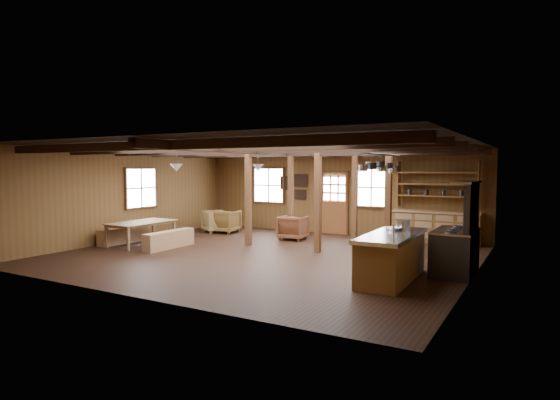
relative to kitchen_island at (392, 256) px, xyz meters
The scene contains 22 objects.
room 3.86m from the kitchen_island, 163.65° to the left, with size 10.04×9.04×2.84m.
ceiling_joists 4.40m from the kitchen_island, 161.09° to the left, with size 9.80×8.82×0.18m.
timber_posts 4.49m from the kitchen_island, 134.48° to the left, with size 3.95×2.35×2.80m.
back_door 6.59m from the kitchen_island, 123.18° to the left, with size 1.02×0.08×2.15m.
window_back_left 8.37m from the kitchen_island, 138.34° to the left, with size 1.32×0.06×1.32m.
window_back_right 6.08m from the kitchen_island, 112.63° to the left, with size 1.02×0.06×1.32m.
window_left 8.77m from the kitchen_island, 169.70° to the left, with size 0.14×1.24×1.32m.
notice_boards 7.60m from the kitchen_island, 132.77° to the left, with size 1.08×0.03×0.90m.
back_counter 5.26m from the kitchen_island, 92.18° to the left, with size 2.55×0.60×2.45m.
pendant_lamps 6.45m from the kitchen_island, 160.63° to the left, with size 1.86×2.36×0.66m.
pot_rack 2.37m from the kitchen_island, 116.03° to the left, with size 0.39×3.00×0.45m.
kitchen_island is the anchor object (origin of this frame).
step_stool 2.88m from the kitchen_island, 102.06° to the left, with size 0.46×0.32×0.40m, color olive.
commercial_range 1.62m from the kitchen_island, 49.61° to the left, with size 0.82×1.60×1.97m.
dining_table 7.52m from the kitchen_island, behind, with size 1.94×1.08×0.68m, color olive.
bench_wall 8.27m from the kitchen_island, behind, with size 0.33×1.74×0.48m, color olive.
bench_aisle 6.50m from the kitchen_island, behind, with size 0.33×1.75×0.48m, color olive.
armchair_a 7.97m from the kitchen_island, 150.94° to the left, with size 0.84×0.87×0.79m, color brown.
armchair_b 5.58m from the kitchen_island, 138.85° to the left, with size 0.80×0.82×0.75m, color brown.
armchair_c 8.29m from the kitchen_island, 152.32° to the left, with size 0.82×0.84×0.76m, color olive.
counter_pot 0.94m from the kitchen_island, 89.62° to the left, with size 0.33×0.33×0.20m, color silver.
bowl 0.70m from the kitchen_island, 99.92° to the left, with size 0.29×0.29×0.07m, color silver.
Camera 1 is at (6.25, -10.18, 2.26)m, focal length 30.00 mm.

